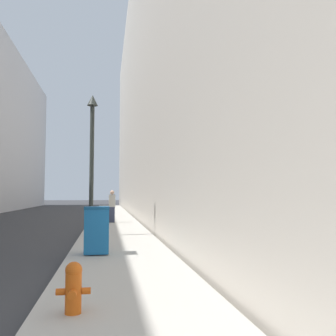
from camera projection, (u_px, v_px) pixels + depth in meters
sidewalk_right at (114, 223)px, 21.29m from camera, size 2.82×60.00×0.16m
building_right_stone at (204, 89)px, 31.09m from camera, size 12.00×60.00×20.98m
fire_hydrant at (73, 286)px, 5.04m from camera, size 0.46×0.34×0.69m
trash_bin at (97, 230)px, 9.98m from camera, size 0.66×0.66×1.26m
lamppost at (92, 155)px, 14.48m from camera, size 0.42×0.42×5.46m
pedestrian_on_sidewalk at (112, 206)px, 20.91m from camera, size 0.36×0.24×1.79m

